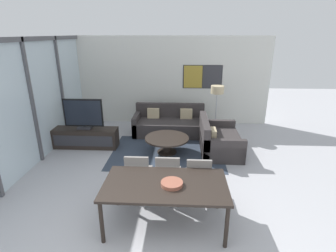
{
  "coord_description": "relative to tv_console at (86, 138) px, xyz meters",
  "views": [
    {
      "loc": [
        0.53,
        -2.5,
        2.87
      ],
      "look_at": [
        0.24,
        2.89,
        0.95
      ],
      "focal_mm": 28.0,
      "sensor_mm": 36.0,
      "label": 1
    }
  ],
  "objects": [
    {
      "name": "wall_back",
      "position": [
        2.01,
        2.18,
        1.15
      ],
      "size": [
        6.64,
        0.09,
        2.8
      ],
      "color": "silver",
      "rests_on": "ground_plane"
    },
    {
      "name": "window_wall_left",
      "position": [
        -0.83,
        -0.8,
        1.28
      ],
      "size": [
        0.07,
        5.97,
        2.8
      ],
      "color": "silver",
      "rests_on": "ground_plane"
    },
    {
      "name": "area_rug",
      "position": [
        2.16,
        -0.25,
        -0.25
      ],
      "size": [
        2.78,
        2.1,
        0.01
      ],
      "color": "#333D4C",
      "rests_on": "ground_plane"
    },
    {
      "name": "tv_console",
      "position": [
        0.0,
        0.0,
        0.0
      ],
      "size": [
        1.67,
        0.46,
        0.51
      ],
      "color": "black",
      "rests_on": "ground_plane"
    },
    {
      "name": "television",
      "position": [
        0.0,
        0.0,
        0.65
      ],
      "size": [
        1.01,
        0.2,
        0.79
      ],
      "color": "#2D2D33",
      "rests_on": "tv_console"
    },
    {
      "name": "sofa_main",
      "position": [
        2.16,
        1.16,
        0.02
      ],
      "size": [
        2.1,
        0.98,
        0.84
      ],
      "color": "#383333",
      "rests_on": "ground_plane"
    },
    {
      "name": "sofa_side",
      "position": [
        3.42,
        -0.07,
        0.02
      ],
      "size": [
        0.98,
        1.54,
        0.84
      ],
      "rotation": [
        0.0,
        0.0,
        1.57
      ],
      "color": "#383333",
      "rests_on": "ground_plane"
    },
    {
      "name": "coffee_table",
      "position": [
        2.16,
        -0.25,
        0.05
      ],
      "size": [
        1.1,
        1.1,
        0.41
      ],
      "color": "black",
      "rests_on": "ground_plane"
    },
    {
      "name": "dining_table",
      "position": [
        2.28,
        -2.87,
        0.41
      ],
      "size": [
        1.87,
        1.01,
        0.73
      ],
      "color": "black",
      "rests_on": "ground_plane"
    },
    {
      "name": "dining_chair_left",
      "position": [
        1.74,
        -2.12,
        0.24
      ],
      "size": [
        0.46,
        0.46,
        0.85
      ],
      "color": "gray",
      "rests_on": "ground_plane"
    },
    {
      "name": "dining_chair_centre",
      "position": [
        2.28,
        -2.12,
        0.24
      ],
      "size": [
        0.46,
        0.46,
        0.85
      ],
      "color": "gray",
      "rests_on": "ground_plane"
    },
    {
      "name": "dining_chair_right",
      "position": [
        2.83,
        -2.18,
        0.24
      ],
      "size": [
        0.46,
        0.46,
        0.85
      ],
      "color": "gray",
      "rests_on": "ground_plane"
    },
    {
      "name": "fruit_bowl",
      "position": [
        2.39,
        -2.92,
        0.51
      ],
      "size": [
        0.33,
        0.33,
        0.06
      ],
      "color": "#995642",
      "rests_on": "dining_table"
    },
    {
      "name": "floor_lamp",
      "position": [
        3.53,
        1.16,
        0.99
      ],
      "size": [
        0.37,
        0.37,
        1.45
      ],
      "color": "#2D2D33",
      "rests_on": "ground_plane"
    }
  ]
}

